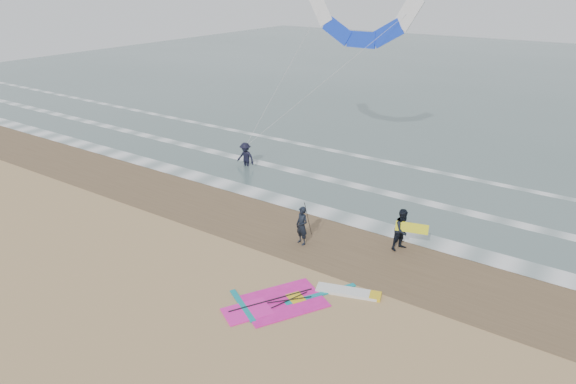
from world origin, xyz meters
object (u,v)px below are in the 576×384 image
Objects in this scene: person_standing at (302,226)px; person_walking at (403,230)px; person_wading at (245,152)px; windsurf_rig at (301,299)px; surf_kite at (361,25)px.

person_walking is (3.63, 1.94, 0.05)m from person_standing.
person_wading is at bearing 94.99° from person_walking.
surf_kite is at bearing 110.68° from windsurf_rig.
windsurf_rig is 0.56× the size of surf_kite.
person_walking is 12.20m from person_wading.
person_wading reaches higher than windsurf_rig.
person_walking is 0.21× the size of surf_kite.
person_standing is at bearing -37.82° from person_wading.
windsurf_rig is at bearing -40.65° from person_standing.
windsurf_rig is at bearing -43.60° from person_wading.
person_standing is 0.20× the size of surf_kite.
person_walking is at bearing -19.93° from person_wading.
person_standing is at bearing 142.82° from person_walking.
windsurf_rig is 2.60× the size of person_wading.
person_wading is at bearing -133.49° from surf_kite.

